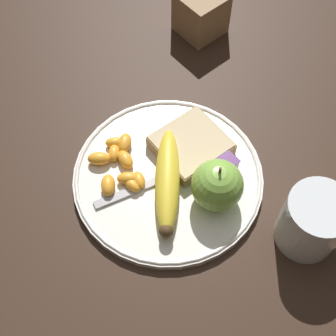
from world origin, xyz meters
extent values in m
plane|color=#332116|center=(0.00, 0.00, 0.00)|extent=(3.00, 3.00, 0.00)
cylinder|color=silver|center=(0.00, 0.00, 0.01)|extent=(0.27, 0.27, 0.01)
torus|color=silver|center=(0.00, 0.00, 0.01)|extent=(0.26, 0.26, 0.01)
cylinder|color=silver|center=(0.08, -0.18, 0.04)|extent=(0.08, 0.08, 0.09)
cylinder|color=yellow|center=(0.08, -0.18, 0.04)|extent=(0.07, 0.07, 0.07)
sphere|color=#84BC47|center=(0.03, -0.07, 0.05)|extent=(0.07, 0.07, 0.07)
cylinder|color=brown|center=(0.03, -0.07, 0.09)|extent=(0.00, 0.00, 0.01)
ellipsoid|color=yellow|center=(-0.01, -0.01, 0.03)|extent=(0.13, 0.14, 0.03)
sphere|color=#473319|center=(-0.06, -0.07, 0.03)|extent=(0.02, 0.02, 0.02)
cube|color=#AB8751|center=(0.05, 0.01, 0.02)|extent=(0.10, 0.09, 0.02)
cube|color=beige|center=(0.05, 0.01, 0.02)|extent=(0.09, 0.09, 0.02)
cube|color=#B2B2B7|center=(-0.05, 0.01, 0.01)|extent=(0.12, 0.05, 0.00)
cube|color=#B2B2B7|center=(0.04, -0.01, 0.01)|extent=(0.06, 0.04, 0.00)
cube|color=silver|center=(0.06, -0.04, 0.02)|extent=(0.04, 0.03, 0.02)
cube|color=#4C1E60|center=(0.06, -0.04, 0.03)|extent=(0.04, 0.04, 0.00)
ellipsoid|color=#F9A32D|center=(-0.04, 0.02, 0.02)|extent=(0.03, 0.03, 0.02)
ellipsoid|color=#F9A32D|center=(-0.02, 0.08, 0.02)|extent=(0.04, 0.04, 0.02)
ellipsoid|color=#F9A32D|center=(-0.06, 0.08, 0.02)|extent=(0.04, 0.04, 0.02)
ellipsoid|color=#F9A32D|center=(-0.05, 0.03, 0.02)|extent=(0.03, 0.03, 0.02)
ellipsoid|color=#F9A32D|center=(-0.04, 0.07, 0.02)|extent=(0.03, 0.03, 0.01)
ellipsoid|color=#F9A32D|center=(-0.03, 0.09, 0.02)|extent=(0.03, 0.03, 0.01)
ellipsoid|color=#F9A32D|center=(-0.05, 0.02, 0.02)|extent=(0.02, 0.03, 0.01)
ellipsoid|color=#F9A32D|center=(-0.08, 0.04, 0.02)|extent=(0.03, 0.04, 0.02)
ellipsoid|color=#F9A32D|center=(-0.03, 0.05, 0.02)|extent=(0.02, 0.03, 0.02)
cube|color=#93704C|center=(0.24, 0.19, 0.04)|extent=(0.07, 0.07, 0.07)
camera|label=1|loc=(-0.21, -0.25, 0.58)|focal=50.00mm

